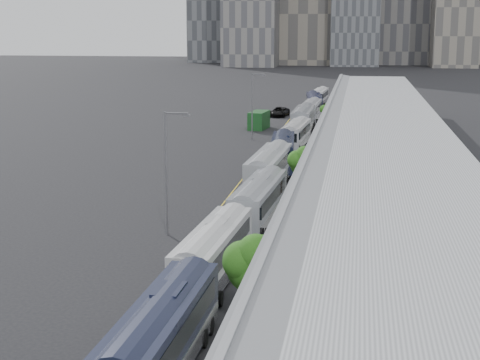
% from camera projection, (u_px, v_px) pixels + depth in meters
% --- Properties ---
extents(sidewalk, '(10.00, 170.00, 0.12)m').
position_uv_depth(sidewalk, '(337.00, 209.00, 65.49)').
color(sidewalk, gray).
rests_on(sidewalk, ground).
extents(lane_line, '(0.12, 160.00, 0.02)m').
position_uv_depth(lane_line, '(222.00, 205.00, 67.16)').
color(lane_line, gold).
rests_on(lane_line, ground).
extents(depot, '(12.45, 160.40, 7.20)m').
position_uv_depth(depot, '(384.00, 173.00, 64.16)').
color(depot, gray).
rests_on(depot, ground).
extents(bus_1, '(2.92, 12.96, 3.77)m').
position_uv_depth(bus_1, '(162.00, 343.00, 34.08)').
color(bus_1, black).
rests_on(bus_1, ground).
extents(bus_2, '(3.14, 12.58, 3.65)m').
position_uv_depth(bus_2, '(214.00, 257.00, 47.10)').
color(bus_2, '#BDBDBF').
rests_on(bus_2, ground).
extents(bus_3, '(3.31, 12.97, 3.76)m').
position_uv_depth(bus_3, '(259.00, 205.00, 60.55)').
color(bus_3, gray).
rests_on(bus_3, ground).
extents(bus_4, '(3.32, 13.85, 4.02)m').
position_uv_depth(bus_4, '(269.00, 173.00, 73.64)').
color(bus_4, '#9B9FA5').
rests_on(bus_4, ground).
extents(bus_5, '(3.59, 12.94, 3.73)m').
position_uv_depth(bus_5, '(283.00, 155.00, 84.83)').
color(bus_5, '#151B30').
rests_on(bus_5, ground).
extents(bus_6, '(3.15, 12.25, 3.54)m').
position_uv_depth(bus_6, '(296.00, 136.00, 99.69)').
color(bus_6, '#BCBCBE').
rests_on(bus_6, ground).
extents(bus_7, '(3.04, 13.69, 4.00)m').
position_uv_depth(bus_7, '(303.00, 122.00, 113.71)').
color(bus_7, gray).
rests_on(bus_7, ground).
extents(bus_8, '(3.02, 12.91, 3.75)m').
position_uv_depth(bus_8, '(312.00, 112.00, 127.20)').
color(bus_8, '#95979E').
rests_on(bus_8, ground).
extents(bus_9, '(3.94, 13.30, 3.83)m').
position_uv_depth(bus_9, '(314.00, 105.00, 138.83)').
color(bus_9, '#171A34').
rests_on(bus_9, ground).
extents(bus_10, '(3.15, 12.10, 3.50)m').
position_uv_depth(bus_10, '(320.00, 98.00, 154.04)').
color(bus_10, white).
rests_on(bus_10, ground).
extents(tree_1, '(2.96, 2.96, 5.36)m').
position_uv_depth(tree_1, '(253.00, 259.00, 39.21)').
color(tree_1, black).
rests_on(tree_1, ground).
extents(tree_2, '(2.44, 2.44, 5.07)m').
position_uv_depth(tree_2, '(303.00, 160.00, 68.69)').
color(tree_2, black).
rests_on(tree_2, ground).
extents(tree_3, '(1.11, 1.11, 3.53)m').
position_uv_depth(tree_3, '(321.00, 138.00, 88.46)').
color(tree_3, black).
rests_on(tree_3, ground).
extents(tree_4, '(1.74, 1.74, 4.73)m').
position_uv_depth(tree_4, '(327.00, 110.00, 110.03)').
color(tree_4, black).
rests_on(tree_4, ground).
extents(street_lamp_near, '(2.04, 0.22, 9.70)m').
position_uv_depth(street_lamp_near, '(168.00, 165.00, 56.63)').
color(street_lamp_near, '#59595E').
rests_on(street_lamp_near, ground).
extents(street_lamp_far, '(2.04, 0.22, 9.54)m').
position_uv_depth(street_lamp_far, '(253.00, 102.00, 105.34)').
color(street_lamp_far, '#59595E').
rests_on(street_lamp_far, ground).
extents(shipping_container, '(3.00, 5.74, 2.82)m').
position_uv_depth(shipping_container, '(259.00, 120.00, 117.69)').
color(shipping_container, '#133E18').
rests_on(shipping_container, ground).
extents(suv, '(3.54, 6.39, 1.69)m').
position_uv_depth(suv, '(279.00, 112.00, 134.45)').
color(suv, black).
rests_on(suv, ground).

